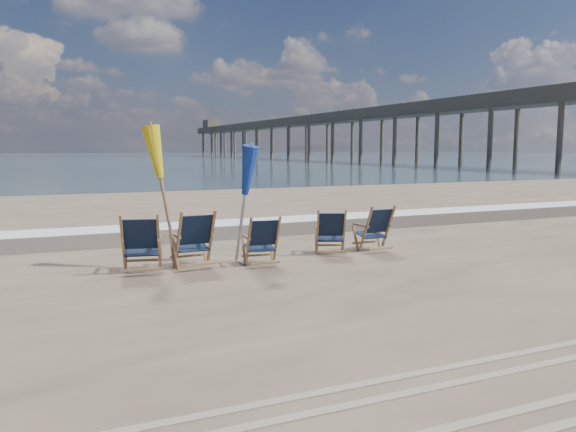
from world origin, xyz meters
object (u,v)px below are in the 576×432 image
object	(u,v)px
beach_chair_1	(212,238)
umbrella_blue	(243,175)
beach_chair_0	(159,243)
beach_chair_3	(344,232)
beach_chair_4	(389,228)
beach_chair_2	(277,240)
fishing_pier	(324,131)
umbrella_yellow	(164,159)

from	to	relation	value
beach_chair_1	umbrella_blue	bearing A→B (deg)	-162.57
beach_chair_0	beach_chair_1	distance (m)	0.91
beach_chair_3	beach_chair_4	xyz separation A→B (m)	(1.01, 0.03, 0.02)
beach_chair_1	beach_chair_0	bearing A→B (deg)	4.75
beach_chair_2	beach_chair_3	xyz separation A→B (m)	(1.51, 0.35, 0.00)
beach_chair_3	fishing_pier	bearing A→B (deg)	-94.94
beach_chair_0	umbrella_blue	world-z (taller)	umbrella_blue
beach_chair_1	beach_chair_2	bearing A→B (deg)	160.23
beach_chair_3	umbrella_yellow	size ratio (longest dim) A/B	0.38
beach_chair_2	beach_chair_4	size ratio (longest dim) A/B	0.96
umbrella_blue	beach_chair_1	bearing A→B (deg)	-159.62
umbrella_yellow	umbrella_blue	xyz separation A→B (m)	(1.36, 0.08, -0.30)
umbrella_blue	beach_chair_0	bearing A→B (deg)	-166.86
beach_chair_1	beach_chair_4	world-z (taller)	beach_chair_1
umbrella_yellow	fishing_pier	bearing A→B (deg)	60.70
beach_chair_4	fishing_pier	bearing A→B (deg)	-118.24
fishing_pier	beach_chair_2	bearing A→B (deg)	-118.04
beach_chair_4	umbrella_yellow	size ratio (longest dim) A/B	0.39
beach_chair_1	beach_chair_4	distance (m)	3.57
beach_chair_0	beach_chair_1	xyz separation A→B (m)	(0.90, 0.12, 0.01)
beach_chair_4	umbrella_blue	bearing A→B (deg)	-5.12
beach_chair_2	umbrella_yellow	bearing A→B (deg)	-9.72
beach_chair_0	umbrella_blue	xyz separation A→B (m)	(1.54, 0.36, 1.04)
umbrella_yellow	beach_chair_3	bearing A→B (deg)	-2.22
beach_chair_4	beach_chair_1	bearing A→B (deg)	-0.69
beach_chair_1	umbrella_blue	distance (m)	1.24
beach_chair_4	umbrella_yellow	world-z (taller)	umbrella_yellow
beach_chair_0	fishing_pier	bearing A→B (deg)	-105.56
umbrella_yellow	beach_chair_4	bearing A→B (deg)	-1.32
beach_chair_1	beach_chair_4	size ratio (longest dim) A/B	1.08
umbrella_blue	fishing_pier	xyz separation A→B (m)	(38.46, 70.88, 3.12)
beach_chair_0	umbrella_blue	distance (m)	1.89
beach_chair_3	umbrella_blue	bearing A→B (deg)	16.17
beach_chair_0	beach_chair_1	size ratio (longest dim) A/B	0.99
beach_chair_2	fishing_pier	xyz separation A→B (m)	(38.04, 71.44, 4.21)
beach_chair_1	umbrella_yellow	bearing A→B (deg)	-15.46
beach_chair_0	beach_chair_1	world-z (taller)	beach_chair_1
beach_chair_1	beach_chair_4	xyz separation A→B (m)	(3.57, 0.06, -0.04)
beach_chair_0	fishing_pier	size ratio (longest dim) A/B	0.01
beach_chair_1	beach_chair_3	distance (m)	2.56
beach_chair_1	beach_chair_2	world-z (taller)	beach_chair_1
beach_chair_2	umbrella_yellow	size ratio (longest dim) A/B	0.37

